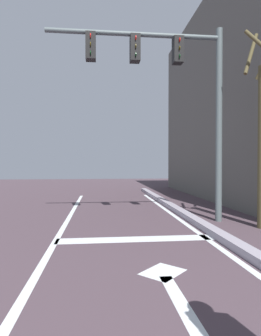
% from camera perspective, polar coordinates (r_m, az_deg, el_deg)
% --- Properties ---
extents(lane_line_center, '(0.12, 20.00, 0.01)m').
position_cam_1_polar(lane_line_center, '(3.51, -21.14, -23.78)').
color(lane_line_center, silver).
rests_on(lane_line_center, ground).
extents(stop_bar, '(3.04, 0.40, 0.01)m').
position_cam_1_polar(stop_bar, '(5.68, 1.09, -13.99)').
color(stop_bar, silver).
rests_on(stop_bar, ground).
extents(lane_arrow_stem, '(0.16, 1.40, 0.01)m').
position_cam_1_polar(lane_arrow_stem, '(3.36, 9.92, -24.88)').
color(lane_arrow_stem, silver).
rests_on(lane_arrow_stem, ground).
extents(lane_arrow_head, '(0.71, 0.71, 0.01)m').
position_cam_1_polar(lane_arrow_head, '(4.12, 6.45, -19.88)').
color(lane_arrow_head, silver).
rests_on(lane_arrow_head, ground).
extents(traffic_signal_mast, '(4.35, 0.34, 4.85)m').
position_cam_1_polar(traffic_signal_mast, '(7.46, 7.61, 17.60)').
color(traffic_signal_mast, '#515E5F').
rests_on(traffic_signal_mast, ground).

